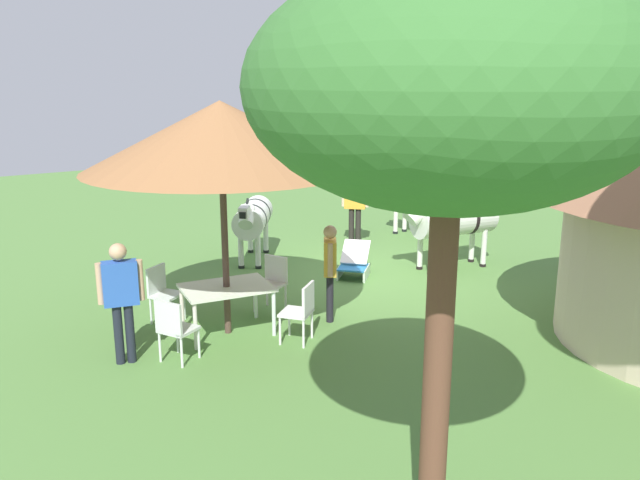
# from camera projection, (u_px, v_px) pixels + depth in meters

# --- Properties ---
(ground_plane) EXTENTS (36.00, 36.00, 0.00)m
(ground_plane) POSITION_uv_depth(u_px,v_px,m) (359.00, 278.00, 12.47)
(ground_plane) COLOR #527F3C
(shade_umbrella) EXTENTS (3.92, 3.92, 3.47)m
(shade_umbrella) POSITION_uv_depth(u_px,v_px,m) (221.00, 136.00, 9.08)
(shade_umbrella) COLOR #4D362E
(shade_umbrella) RESTS_ON ground_plane
(patio_dining_table) EXTENTS (1.43, 1.11, 0.74)m
(patio_dining_table) POSITION_uv_depth(u_px,v_px,m) (227.00, 292.00, 9.65)
(patio_dining_table) COLOR silver
(patio_dining_table) RESTS_ON ground_plane
(patio_chair_near_lawn) EXTENTS (0.58, 0.59, 0.90)m
(patio_chair_near_lawn) POSITION_uv_depth(u_px,v_px,m) (174.00, 326.00, 8.67)
(patio_chair_near_lawn) COLOR silver
(patio_chair_near_lawn) RESTS_ON ground_plane
(patio_chair_near_hut) EXTENTS (0.61, 0.60, 0.90)m
(patio_chair_near_hut) POSITION_uv_depth(u_px,v_px,m) (301.00, 309.00, 9.33)
(patio_chair_near_hut) COLOR white
(patio_chair_near_hut) RESTS_ON ground_plane
(patio_chair_east_end) EXTENTS (0.57, 0.58, 0.90)m
(patio_chair_east_end) POSITION_uv_depth(u_px,v_px,m) (273.00, 279.00, 10.67)
(patio_chair_east_end) COLOR white
(patio_chair_east_end) RESTS_ON ground_plane
(patio_chair_west_end) EXTENTS (0.60, 0.59, 0.90)m
(patio_chair_west_end) POSITION_uv_depth(u_px,v_px,m) (162.00, 290.00, 10.15)
(patio_chair_west_end) COLOR silver
(patio_chair_west_end) RESTS_ON ground_plane
(guest_beside_umbrella) EXTENTS (0.40, 0.48, 1.56)m
(guest_beside_umbrella) POSITION_uv_depth(u_px,v_px,m) (330.00, 264.00, 10.08)
(guest_beside_umbrella) COLOR black
(guest_beside_umbrella) RESTS_ON ground_plane
(guest_behind_table) EXTENTS (0.59, 0.32, 1.68)m
(guest_behind_table) POSITION_uv_depth(u_px,v_px,m) (121.00, 292.00, 8.54)
(guest_behind_table) COLOR black
(guest_behind_table) RESTS_ON ground_plane
(standing_watcher) EXTENTS (0.49, 0.48, 1.74)m
(standing_watcher) POSITION_uv_depth(u_px,v_px,m) (355.00, 201.00, 14.60)
(standing_watcher) COLOR black
(standing_watcher) RESTS_ON ground_plane
(striped_lounge_chair) EXTENTS (0.94, 0.93, 0.64)m
(striped_lounge_chair) POSITION_uv_depth(u_px,v_px,m) (354.00, 264.00, 12.48)
(striped_lounge_chair) COLOR #2976BA
(striped_lounge_chair) RESTS_ON ground_plane
(zebra_nearest_camera) EXTENTS (1.56, 1.92, 1.46)m
(zebra_nearest_camera) POSITION_uv_depth(u_px,v_px,m) (253.00, 218.00, 13.38)
(zebra_nearest_camera) COLOR silver
(zebra_nearest_camera) RESTS_ON ground_plane
(zebra_by_umbrella) EXTENTS (2.36, 0.96, 1.56)m
(zebra_by_umbrella) POSITION_uv_depth(u_px,v_px,m) (452.00, 219.00, 12.84)
(zebra_by_umbrella) COLOR silver
(zebra_by_umbrella) RESTS_ON ground_plane
(zebra_toward_hut) EXTENTS (0.87, 2.34, 1.57)m
(zebra_toward_hut) POSITION_uv_depth(u_px,v_px,m) (423.00, 195.00, 15.32)
(zebra_toward_hut) COLOR silver
(zebra_toward_hut) RESTS_ON ground_plane
(acacia_tree_right_background) EXTENTS (2.89, 2.89, 4.60)m
(acacia_tree_right_background) POSITION_uv_depth(u_px,v_px,m) (451.00, 90.00, 4.42)
(acacia_tree_right_background) COLOR brown
(acacia_tree_right_background) RESTS_ON ground_plane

